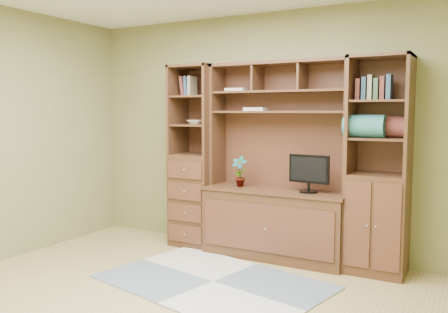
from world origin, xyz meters
The scene contains 11 objects.
room centered at (0.00, 0.00, 1.30)m, with size 4.60×4.10×2.64m.
center_hutch centered at (0.18, 1.73, 1.02)m, with size 1.54×0.53×2.05m, color #442817.
left_tower centered at (-0.82, 1.77, 1.02)m, with size 0.50×0.45×2.05m, color #442817.
right_tower centered at (1.20, 1.77, 1.02)m, with size 0.55×0.45×2.05m, color #442817.
rug centered at (-0.02, 0.78, 0.01)m, with size 1.95×1.30×0.01m, color #929797.
monitor centered at (0.55, 1.70, 0.99)m, with size 0.42×0.19×0.52m, color black.
orchid centered at (-0.22, 1.70, 0.90)m, with size 0.17×0.12×0.33m, color #B4523C.
magazines centered at (-0.09, 1.82, 1.56)m, with size 0.23×0.17×0.04m, color #C1B4A4.
bowl centered at (-0.81, 1.77, 1.41)m, with size 0.19×0.19×0.05m, color silver.
blanket_teal centered at (1.07, 1.73, 1.40)m, with size 0.37×0.21×0.21m, color #296D69.
blanket_red centered at (1.28, 1.85, 1.39)m, with size 0.37×0.20×0.20m, color brown.
Camera 1 is at (2.05, -2.80, 1.53)m, focal length 38.00 mm.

